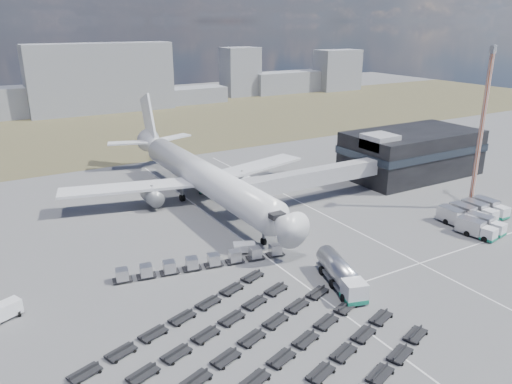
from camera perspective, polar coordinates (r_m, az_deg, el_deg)
ground at (r=71.59m, az=4.66°, el=-8.58°), size 420.00×420.00×0.00m
grass_strip at (r=169.01m, az=-17.40°, el=6.82°), size 420.00×90.00×0.01m
lane_markings at (r=79.14m, az=9.24°, el=-5.97°), size 47.12×110.00×0.01m
terminal at (r=116.96m, az=17.31°, el=4.35°), size 30.40×16.40×11.00m
jet_bridge at (r=93.67m, az=5.55°, el=1.49°), size 30.30×3.80×7.05m
airliner at (r=95.86m, az=-6.42°, el=2.01°), size 51.59×64.53×17.62m
fuel_tanker at (r=66.80m, az=9.67°, el=-9.23°), size 5.77×11.31×3.55m
pushback_tug at (r=75.40m, az=-1.34°, el=-6.40°), size 3.74×3.01×1.48m
utility_van at (r=66.40m, az=-26.85°, el=-12.10°), size 4.16×3.11×2.07m
catering_truck at (r=103.56m, az=-6.05°, el=1.18°), size 4.40×7.34×3.15m
service_trucks_near at (r=89.24m, az=24.31°, el=-3.59°), size 6.20×7.05×2.52m
service_trucks_far at (r=95.03m, az=23.59°, el=-2.14°), size 11.67×6.48×2.59m
uld_row at (r=71.09m, az=-6.11°, el=-7.93°), size 24.59×5.80×1.67m
baggage_dollies at (r=53.43m, az=-0.22°, el=-18.69°), size 38.00×33.14×0.76m
floodlight_mast at (r=97.28m, az=24.34°, el=6.38°), size 2.75×2.26×29.23m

